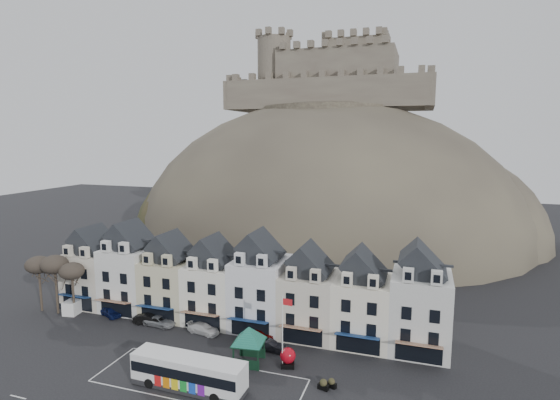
{
  "coord_description": "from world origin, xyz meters",
  "views": [
    {
      "loc": [
        23.41,
        -36.53,
        25.44
      ],
      "look_at": [
        3.42,
        24.0,
        16.07
      ],
      "focal_mm": 28.0,
      "sensor_mm": 36.0,
      "label": 1
    }
  ],
  "objects_px": {
    "red_buoy": "(288,357)",
    "car_charcoal": "(270,345)",
    "bus_shelter": "(249,335)",
    "white_van": "(77,305)",
    "bus": "(189,371)",
    "flagpole": "(283,327)",
    "car_navy": "(110,312)",
    "car_black": "(149,319)",
    "car_silver": "(160,321)",
    "car_maroon": "(259,334)",
    "car_white": "(203,329)"
  },
  "relations": [
    {
      "from": "bus_shelter",
      "to": "car_navy",
      "type": "distance_m",
      "value": 24.54
    },
    {
      "from": "car_navy",
      "to": "car_charcoal",
      "type": "distance_m",
      "value": 25.05
    },
    {
      "from": "flagpole",
      "to": "bus_shelter",
      "type": "bearing_deg",
      "value": -177.36
    },
    {
      "from": "red_buoy",
      "to": "car_maroon",
      "type": "distance_m",
      "value": 7.48
    },
    {
      "from": "bus_shelter",
      "to": "car_silver",
      "type": "relative_size",
      "value": 1.51
    },
    {
      "from": "car_maroon",
      "to": "car_charcoal",
      "type": "height_order",
      "value": "car_maroon"
    },
    {
      "from": "car_white",
      "to": "car_maroon",
      "type": "xyz_separation_m",
      "value": [
        7.47,
        0.73,
        0.02
      ]
    },
    {
      "from": "car_navy",
      "to": "car_maroon",
      "type": "distance_m",
      "value": 22.64
    },
    {
      "from": "white_van",
      "to": "car_maroon",
      "type": "height_order",
      "value": "white_van"
    },
    {
      "from": "bus_shelter",
      "to": "white_van",
      "type": "relative_size",
      "value": 1.49
    },
    {
      "from": "bus_shelter",
      "to": "car_charcoal",
      "type": "bearing_deg",
      "value": 63.99
    },
    {
      "from": "red_buoy",
      "to": "white_van",
      "type": "height_order",
      "value": "red_buoy"
    },
    {
      "from": "bus_shelter",
      "to": "flagpole",
      "type": "height_order",
      "value": "flagpole"
    },
    {
      "from": "car_white",
      "to": "car_maroon",
      "type": "height_order",
      "value": "car_maroon"
    },
    {
      "from": "bus",
      "to": "car_black",
      "type": "relative_size",
      "value": 2.79
    },
    {
      "from": "car_navy",
      "to": "red_buoy",
      "type": "bearing_deg",
      "value": -76.03
    },
    {
      "from": "flagpole",
      "to": "car_navy",
      "type": "height_order",
      "value": "flagpole"
    },
    {
      "from": "car_silver",
      "to": "car_maroon",
      "type": "bearing_deg",
      "value": -84.3
    },
    {
      "from": "car_white",
      "to": "car_maroon",
      "type": "relative_size",
      "value": 1.14
    },
    {
      "from": "bus_shelter",
      "to": "red_buoy",
      "type": "distance_m",
      "value": 4.96
    },
    {
      "from": "red_buoy",
      "to": "car_black",
      "type": "bearing_deg",
      "value": 167.92
    },
    {
      "from": "white_van",
      "to": "car_navy",
      "type": "distance_m",
      "value": 5.94
    },
    {
      "from": "flagpole",
      "to": "car_charcoal",
      "type": "height_order",
      "value": "flagpole"
    },
    {
      "from": "car_silver",
      "to": "red_buoy",
      "type": "bearing_deg",
      "value": -99.64
    },
    {
      "from": "bus",
      "to": "car_silver",
      "type": "relative_size",
      "value": 2.7
    },
    {
      "from": "flagpole",
      "to": "car_maroon",
      "type": "bearing_deg",
      "value": 131.74
    },
    {
      "from": "flagpole",
      "to": "white_van",
      "type": "distance_m",
      "value": 34.28
    },
    {
      "from": "car_black",
      "to": "car_white",
      "type": "xyz_separation_m",
      "value": [
        8.25,
        -0.11,
        -0.07
      ]
    },
    {
      "from": "bus",
      "to": "flagpole",
      "type": "xyz_separation_m",
      "value": [
        7.88,
        6.77,
        2.88
      ]
    },
    {
      "from": "red_buoy",
      "to": "car_charcoal",
      "type": "relative_size",
      "value": 0.58
    },
    {
      "from": "red_buoy",
      "to": "car_charcoal",
      "type": "bearing_deg",
      "value": 137.79
    },
    {
      "from": "bus_shelter",
      "to": "car_navy",
      "type": "xyz_separation_m",
      "value": [
        -23.69,
        5.82,
        -2.69
      ]
    },
    {
      "from": "car_white",
      "to": "car_charcoal",
      "type": "distance_m",
      "value": 9.9
    },
    {
      "from": "bus_shelter",
      "to": "car_black",
      "type": "relative_size",
      "value": 1.56
    },
    {
      "from": "bus_shelter",
      "to": "car_charcoal",
      "type": "relative_size",
      "value": 1.81
    },
    {
      "from": "bus",
      "to": "bus_shelter",
      "type": "bearing_deg",
      "value": 60.82
    },
    {
      "from": "red_buoy",
      "to": "car_silver",
      "type": "bearing_deg",
      "value": 166.69
    },
    {
      "from": "car_navy",
      "to": "car_charcoal",
      "type": "relative_size",
      "value": 1.06
    },
    {
      "from": "car_navy",
      "to": "car_silver",
      "type": "distance_m",
      "value": 8.47
    },
    {
      "from": "white_van",
      "to": "car_silver",
      "type": "height_order",
      "value": "white_van"
    },
    {
      "from": "flagpole",
      "to": "car_navy",
      "type": "bearing_deg",
      "value": 168.49
    },
    {
      "from": "flagpole",
      "to": "car_charcoal",
      "type": "bearing_deg",
      "value": 129.44
    },
    {
      "from": "car_navy",
      "to": "bus",
      "type": "bearing_deg",
      "value": -97.72
    },
    {
      "from": "bus_shelter",
      "to": "car_charcoal",
      "type": "distance_m",
      "value": 4.63
    },
    {
      "from": "bus",
      "to": "white_van",
      "type": "distance_m",
      "value": 28.57
    },
    {
      "from": "red_buoy",
      "to": "car_white",
      "type": "height_order",
      "value": "red_buoy"
    },
    {
      "from": "white_van",
      "to": "car_navy",
      "type": "xyz_separation_m",
      "value": [
        5.93,
        -0.0,
        -0.31
      ]
    },
    {
      "from": "bus",
      "to": "red_buoy",
      "type": "relative_size",
      "value": 5.59
    },
    {
      "from": "bus",
      "to": "bus_shelter",
      "type": "xyz_separation_m",
      "value": [
        3.9,
        6.58,
        1.48
      ]
    },
    {
      "from": "bus",
      "to": "flagpole",
      "type": "height_order",
      "value": "flagpole"
    }
  ]
}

